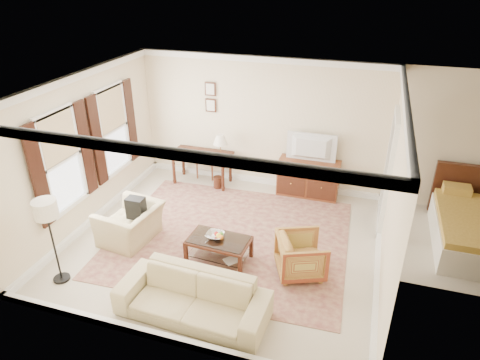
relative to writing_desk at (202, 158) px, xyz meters
The scene contains 20 objects.
room_shell 3.04m from the writing_desk, 58.35° to the right, with size 5.51×5.01×2.91m.
window_front 3.24m from the writing_desk, 117.35° to the right, with size 0.12×1.56×1.80m, color #CCB284, non-canonical shape.
window_rear 2.06m from the writing_desk, 140.88° to the right, with size 0.12×1.56×1.80m, color #CCB284, non-canonical shape.
doorway 4.05m from the writing_desk, ahead, with size 0.10×1.12×2.25m, color white, non-canonical shape.
rug 2.42m from the writing_desk, 55.45° to the right, with size 4.28×3.67×0.01m, color maroon.
writing_desk is the anchor object (origin of this frame).
desk_chair 0.37m from the writing_desk, 91.84° to the left, with size 0.45×0.45×1.05m, color brown, non-canonical shape.
desk_lamp 0.58m from the writing_desk, ahead, with size 0.32×0.32×0.50m, color silver, non-canonical shape.
framed_prints 1.38m from the writing_desk, 76.23° to the left, with size 0.25×0.04×0.68m, color #3F1D12, non-canonical shape.
sideboard 2.44m from the writing_desk, ahead, with size 1.31×0.50×0.81m, color brown.
tv 2.52m from the writing_desk, ahead, with size 1.00×0.58×0.13m, color black.
coffee_table 2.98m from the writing_desk, 62.52° to the right, with size 1.08×0.67×0.44m.
fruit_bowl 2.92m from the writing_desk, 63.59° to the right, with size 0.42×0.42×0.10m, color silver.
book_a 2.85m from the writing_desk, 64.31° to the right, with size 0.28×0.04×0.38m, color brown.
book_b 3.16m from the writing_desk, 59.52° to the right, with size 0.28×0.03×0.38m, color brown.
striped_armchair 3.76m from the writing_desk, 42.61° to the right, with size 0.74×0.70×0.77m, color maroon.
club_armchair 2.57m from the writing_desk, 98.60° to the right, with size 1.05×0.68×0.92m, color #C6B586.
backpack 2.48m from the writing_desk, 96.25° to the right, with size 0.32×0.22×0.40m, color black.
sofa 4.22m from the writing_desk, 69.85° to the right, with size 2.19×0.64×0.86m, color #C6B586.
floor_lamp 4.03m from the writing_desk, 103.06° to the right, with size 0.36×0.36×1.47m.
Camera 1 is at (2.24, -6.14, 4.62)m, focal length 32.00 mm.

